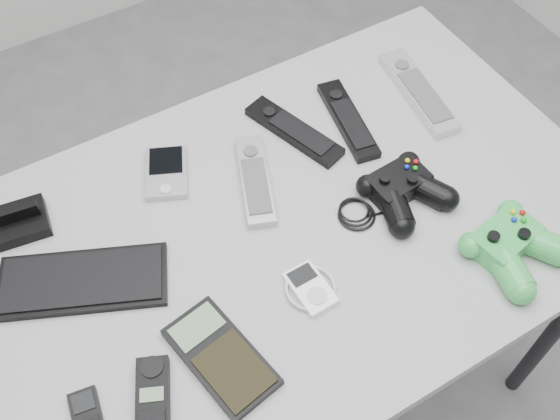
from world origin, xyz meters
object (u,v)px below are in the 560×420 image
controller_black (404,188)px  desk (292,244)px  pda_keyboard (83,281)px  mp3_player (310,288)px  remote_black_b (294,131)px  controller_green (513,244)px  calculator (221,356)px  pda (166,172)px  remote_black_a (348,119)px  remote_silver_a (255,180)px  remote_silver_b (419,91)px  cordless_handset (153,409)px  mobile_phone (88,420)px

controller_black → desk: bearing=162.6°
pda_keyboard → mp3_player: 0.38m
desk → mp3_player: size_ratio=12.63×
remote_black_b → controller_green: controller_green is taller
calculator → pda: bearing=67.7°
controller_black → controller_green: 0.21m
controller_green → pda: bearing=124.2°
remote_black_a → controller_black: size_ratio=0.83×
remote_silver_a → pda_keyboard: bearing=-152.1°
pda_keyboard → pda: pda is taller
calculator → controller_green: bearing=-18.9°
remote_silver_b → calculator: remote_silver_b is taller
remote_silver_b → controller_black: (-0.18, -0.19, 0.01)m
desk → pda_keyboard: size_ratio=4.13×
pda → remote_silver_a: bearing=-12.4°
mp3_player → controller_black: 0.26m
pda → remote_black_a: bearing=15.1°
pda_keyboard → pda: size_ratio=2.33×
remote_black_a → mp3_player: remote_black_a is taller
cordless_handset → mp3_player: bearing=34.2°
pda → mobile_phone: size_ratio=1.27×
mobile_phone → pda: bearing=59.9°
controller_black → controller_green: (0.09, -0.19, 0.00)m
controller_green → remote_black_b: bearing=103.2°
cordless_handset → pda_keyboard: bearing=116.9°
pda → calculator: (-0.08, -0.37, -0.00)m
pda → cordless_handset: bearing=-92.7°
calculator → remote_silver_b: bearing=16.1°
controller_black → remote_black_b: bearing=108.0°
desk → remote_silver_b: size_ratio=4.69×
pda_keyboard → mobile_phone: size_ratio=2.97×
pda_keyboard → cordless_handset: (0.01, -0.26, 0.00)m
desk → controller_green: bearing=-39.8°
mp3_player → calculator: bearing=-171.6°
pda → remote_black_b: (0.26, -0.03, 0.00)m
pda → remote_silver_a: remote_silver_a is taller
desk → remote_black_b: size_ratio=5.32×
mobile_phone → controller_black: size_ratio=0.37×
desk → remote_silver_b: (0.39, 0.14, 0.08)m
remote_silver_b → mobile_phone: (-0.83, -0.29, -0.00)m
remote_black_b → desk: bearing=-139.8°
desk → controller_black: controller_black is taller
remote_black_b → remote_silver_b: remote_silver_b is taller
remote_silver_a → mobile_phone: size_ratio=2.19×
remote_silver_a → desk: bearing=-61.8°
remote_black_a → remote_silver_b: (0.17, -0.01, 0.00)m
remote_black_a → pda_keyboard: bearing=-161.4°
pda → mp3_player: 0.36m
desk → controller_green: size_ratio=6.72×
remote_black_a → mobile_phone: size_ratio=2.26×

